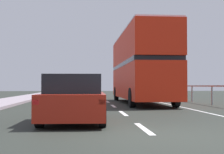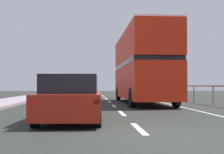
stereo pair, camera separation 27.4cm
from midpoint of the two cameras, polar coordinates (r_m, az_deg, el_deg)
ground_plane at (r=7.52m, az=6.89°, el=-10.37°), size 75.17×120.00×0.10m
lane_paint_markings at (r=16.27m, az=8.53°, el=-5.40°), size 3.58×46.00×0.01m
double_decker_bus_red at (r=20.50m, az=5.64°, el=1.99°), size 2.58×11.06×4.42m
hatchback_car_near at (r=10.03m, az=-6.40°, el=-3.93°), size 1.95×4.27×1.43m
sedan_car_ahead at (r=30.08m, az=-5.49°, el=-2.31°), size 1.82×4.48×1.45m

